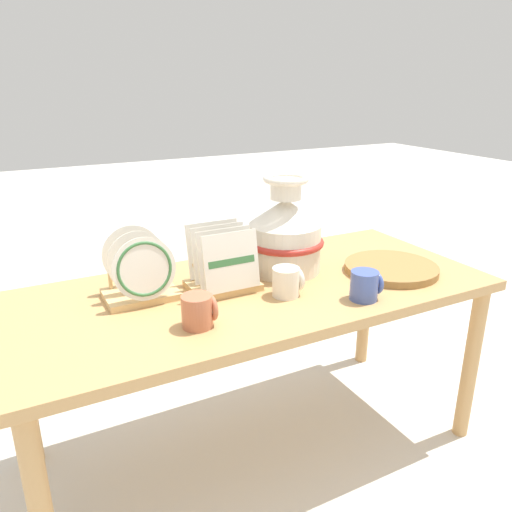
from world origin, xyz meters
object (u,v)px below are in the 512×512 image
Objects in this scene: dish_rack_square_plates at (222,269)px; mug_cream_glaze at (287,282)px; mug_cobalt_glaze at (365,285)px; dish_rack_round_plates at (140,277)px; wicker_charger_stack at (391,268)px; ceramic_vase at (285,233)px; mug_terracotta_glaze at (199,311)px.

dish_rack_square_plates is 0.22m from mug_cream_glaze.
dish_rack_square_plates is at bearing 141.89° from mug_cobalt_glaze.
dish_rack_round_plates is 0.89m from wicker_charger_stack.
ceramic_vase reaches higher than mug_cream_glaze.
dish_rack_round_plates reaches higher than wicker_charger_stack.
mug_terracotta_glaze is 1.00× the size of mug_cobalt_glaze.
mug_cobalt_glaze is at bearing -7.59° from mug_terracotta_glaze.
ceramic_vase reaches higher than wicker_charger_stack.
wicker_charger_stack is 3.48× the size of mug_cream_glaze.
dish_rack_round_plates is 0.28m from mug_terracotta_glaze.
dish_rack_square_plates is at bearing -168.98° from ceramic_vase.
dish_rack_square_plates is 2.36× the size of mug_terracotta_glaze.
dish_rack_round_plates is at bearing 152.25° from mug_cobalt_glaze.
mug_cobalt_glaze is at bearing -34.49° from mug_cream_glaze.
wicker_charger_stack is 0.44m from mug_cream_glaze.
mug_terracotta_glaze is at bearing -70.11° from dish_rack_round_plates.
dish_rack_round_plates is 0.46m from mug_cream_glaze.
mug_cobalt_glaze is (0.36, -0.29, -0.02)m from dish_rack_square_plates.
mug_cream_glaze is 0.25m from mug_cobalt_glaze.
mug_cobalt_glaze is (0.53, -0.07, 0.00)m from mug_terracotta_glaze.
dish_rack_square_plates reaches higher than mug_cobalt_glaze.
mug_cream_glaze is at bearing -118.40° from ceramic_vase.
mug_terracotta_glaze reaches higher than wicker_charger_stack.
wicker_charger_stack is (0.60, -0.14, -0.06)m from dish_rack_square_plates.
mug_cream_glaze is at bearing -24.17° from dish_rack_round_plates.
mug_cream_glaze and mug_cobalt_glaze have the same top height.
dish_rack_round_plates is 0.27m from dish_rack_square_plates.
mug_cobalt_glaze reaches higher than wicker_charger_stack.
dish_rack_round_plates is 0.71m from mug_cobalt_glaze.
mug_cobalt_glaze is (0.63, -0.33, -0.03)m from dish_rack_round_plates.
mug_terracotta_glaze is (-0.77, -0.07, 0.03)m from wicker_charger_stack.
wicker_charger_stack is at bearing 0.46° from mug_cream_glaze.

